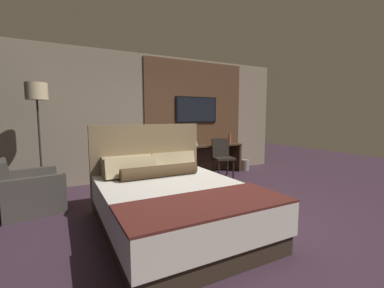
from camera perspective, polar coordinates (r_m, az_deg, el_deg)
ground_plane at (r=3.86m, az=2.91°, el=-15.49°), size 16.00×16.00×0.00m
wall_back_tv_panel at (r=6.02m, az=-8.27°, el=5.93°), size 7.20×0.09×2.80m
bed at (r=3.35m, az=-4.31°, el=-12.73°), size 1.74×2.24×1.30m
desk at (r=6.30m, az=1.83°, el=-2.17°), size 2.15×0.48×0.72m
tv at (r=6.40m, az=1.01°, el=7.63°), size 1.12×0.04×0.63m
desk_chair at (r=6.06m, az=6.65°, el=-2.24°), size 0.53×0.53×0.90m
armchair_by_window at (r=4.62m, az=-32.34°, el=-9.17°), size 0.94×0.96×0.82m
floor_lamp at (r=5.03m, az=-31.18°, el=8.12°), size 0.34×0.34×1.98m
vase_tall at (r=6.13m, az=0.68°, el=0.98°), size 0.13×0.13×0.28m
vase_short at (r=6.62m, az=8.35°, el=1.16°), size 0.07×0.07×0.25m
book at (r=6.51m, az=5.57°, el=0.14°), size 0.25×0.19×0.03m
waste_bin at (r=6.92m, az=11.65°, el=-4.59°), size 0.22×0.22×0.28m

